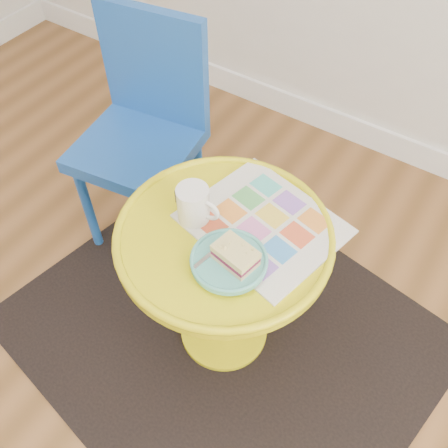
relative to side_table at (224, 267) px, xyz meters
The scene contains 9 objects.
room_walls 1.13m from the side_table, behind, with size 4.00×4.00×4.00m.
rug 0.38m from the side_table, ahead, with size 1.30×1.10×0.01m, color black.
side_table is the anchor object (origin of this frame).
chair 0.58m from the side_table, 150.71° to the left, with size 0.42×0.42×0.83m.
newspaper 0.19m from the side_table, 50.65° to the left, with size 0.38×0.32×0.01m, color silver.
mug 0.23m from the side_table, behind, with size 0.12×0.08×0.11m.
plate 0.20m from the side_table, 49.75° to the right, with size 0.19×0.19×0.02m.
cake_slice 0.23m from the side_table, 41.89° to the right, with size 0.11×0.09×0.05m.
fork 0.20m from the side_table, 71.71° to the right, with size 0.04×0.14×0.00m.
Camera 1 is at (0.51, 0.18, 1.55)m, focal length 40.00 mm.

